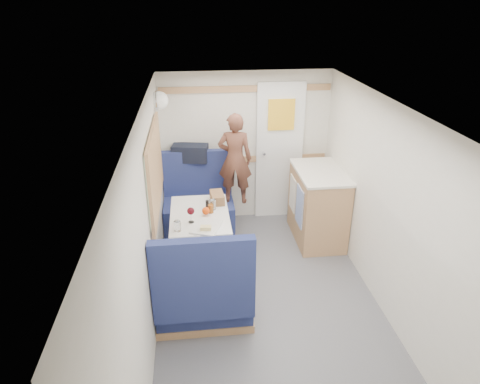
{
  "coord_description": "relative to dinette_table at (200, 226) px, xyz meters",
  "views": [
    {
      "loc": [
        -0.68,
        -3.05,
        2.86
      ],
      "look_at": [
        -0.23,
        0.9,
        1.0
      ],
      "focal_mm": 32.0,
      "sensor_mm": 36.0,
      "label": 1
    }
  ],
  "objects": [
    {
      "name": "floor",
      "position": [
        0.65,
        -1.0,
        -0.57
      ],
      "size": [
        4.5,
        4.5,
        0.0
      ],
      "primitive_type": "plane",
      "color": "#515156",
      "rests_on": "ground"
    },
    {
      "name": "ceiling",
      "position": [
        0.65,
        -1.0,
        1.43
      ],
      "size": [
        4.5,
        4.5,
        0.0
      ],
      "primitive_type": "plane",
      "rotation": [
        3.14,
        0.0,
        0.0
      ],
      "color": "silver",
      "rests_on": "wall_back"
    },
    {
      "name": "wall_back",
      "position": [
        0.65,
        1.25,
        0.43
      ],
      "size": [
        2.2,
        0.02,
        2.0
      ],
      "primitive_type": "cube",
      "color": "silver",
      "rests_on": "floor"
    },
    {
      "name": "wall_left",
      "position": [
        -0.45,
        -1.0,
        0.43
      ],
      "size": [
        0.02,
        4.5,
        2.0
      ],
      "primitive_type": "cube",
      "color": "silver",
      "rests_on": "floor"
    },
    {
      "name": "wall_right",
      "position": [
        1.75,
        -1.0,
        0.43
      ],
      "size": [
        0.02,
        4.5,
        2.0
      ],
      "primitive_type": "cube",
      "color": "silver",
      "rests_on": "floor"
    },
    {
      "name": "oak_trim_low",
      "position": [
        0.65,
        1.23,
        0.28
      ],
      "size": [
        2.15,
        0.02,
        0.08
      ],
      "primitive_type": "cube",
      "color": "#9E7347",
      "rests_on": "wall_back"
    },
    {
      "name": "oak_trim_high",
      "position": [
        0.65,
        1.23,
        1.21
      ],
      "size": [
        2.15,
        0.02,
        0.08
      ],
      "primitive_type": "cube",
      "color": "#9E7347",
      "rests_on": "wall_back"
    },
    {
      "name": "side_window",
      "position": [
        -0.43,
        0.0,
        0.68
      ],
      "size": [
        0.04,
        1.3,
        0.72
      ],
      "primitive_type": "cube",
      "color": "#98A78D",
      "rests_on": "wall_left"
    },
    {
      "name": "rear_door",
      "position": [
        1.1,
        1.22,
        0.41
      ],
      "size": [
        0.62,
        0.12,
        1.86
      ],
      "color": "white",
      "rests_on": "wall_back"
    },
    {
      "name": "dinette_table",
      "position": [
        0.0,
        0.0,
        0.0
      ],
      "size": [
        0.62,
        0.92,
        0.72
      ],
      "color": "white",
      "rests_on": "floor"
    },
    {
      "name": "bench_far",
      "position": [
        -0.0,
        0.86,
        -0.27
      ],
      "size": [
        0.9,
        0.59,
        1.05
      ],
      "color": "navy",
      "rests_on": "floor"
    },
    {
      "name": "bench_near",
      "position": [
        -0.0,
        -0.86,
        -0.27
      ],
      "size": [
        0.9,
        0.59,
        1.05
      ],
      "color": "navy",
      "rests_on": "floor"
    },
    {
      "name": "ledge",
      "position": [
        -0.0,
        1.12,
        0.31
      ],
      "size": [
        0.9,
        0.14,
        0.04
      ],
      "primitive_type": "cube",
      "color": "#9E7347",
      "rests_on": "bench_far"
    },
    {
      "name": "dome_light",
      "position": [
        -0.39,
        0.85,
        1.18
      ],
      "size": [
        0.2,
        0.2,
        0.2
      ],
      "primitive_type": "sphere",
      "color": "white",
      "rests_on": "wall_left"
    },
    {
      "name": "galley_counter",
      "position": [
        1.47,
        0.55,
        -0.1
      ],
      "size": [
        0.57,
        0.92,
        0.92
      ],
      "color": "#9E7347",
      "rests_on": "floor"
    },
    {
      "name": "person",
      "position": [
        0.46,
        0.8,
        0.45
      ],
      "size": [
        0.46,
        0.34,
        1.14
      ],
      "primitive_type": "imported",
      "rotation": [
        0.0,
        0.0,
        2.97
      ],
      "color": "brown",
      "rests_on": "bench_far"
    },
    {
      "name": "duffel_bag",
      "position": [
        -0.08,
        1.12,
        0.44
      ],
      "size": [
        0.48,
        0.29,
        0.22
      ],
      "primitive_type": "cube",
      "rotation": [
        0.0,
        0.0,
        -0.19
      ],
      "color": "black",
      "rests_on": "ledge"
    },
    {
      "name": "tray",
      "position": [
        0.06,
        -0.3,
        0.16
      ],
      "size": [
        0.36,
        0.4,
        0.02
      ],
      "primitive_type": "cube",
      "rotation": [
        0.0,
        0.0,
        -0.36
      ],
      "color": "silver",
      "rests_on": "dinette_table"
    },
    {
      "name": "orange_fruit",
      "position": [
        0.07,
        -0.05,
        0.21
      ],
      "size": [
        0.08,
        0.08,
        0.08
      ],
      "primitive_type": "sphere",
      "color": "orange",
      "rests_on": "tray"
    },
    {
      "name": "cheese_block",
      "position": [
        0.05,
        -0.38,
        0.19
      ],
      "size": [
        0.11,
        0.07,
        0.04
      ],
      "primitive_type": "cube",
      "rotation": [
        0.0,
        0.0,
        -0.11
      ],
      "color": "#DCC77F",
      "rests_on": "tray"
    },
    {
      "name": "wine_glass",
      "position": [
        -0.09,
        -0.18,
        0.28
      ],
      "size": [
        0.08,
        0.08,
        0.17
      ],
      "color": "white",
      "rests_on": "dinette_table"
    },
    {
      "name": "tumbler_left",
      "position": [
        -0.23,
        -0.34,
        0.21
      ],
      "size": [
        0.07,
        0.07,
        0.11
      ],
      "primitive_type": "cylinder",
      "color": "white",
      "rests_on": "dinette_table"
    },
    {
      "name": "tumbler_right",
      "position": [
        0.15,
        0.09,
        0.21
      ],
      "size": [
        0.07,
        0.07,
        0.11
      ],
      "primitive_type": "cylinder",
      "color": "white",
      "rests_on": "dinette_table"
    },
    {
      "name": "beer_glass",
      "position": [
        0.12,
        0.01,
        0.2
      ],
      "size": [
        0.06,
        0.06,
        0.09
      ],
      "primitive_type": "cylinder",
      "color": "brown",
      "rests_on": "dinette_table"
    },
    {
      "name": "pepper_grinder",
      "position": [
        0.09,
        0.12,
        0.2
      ],
      "size": [
        0.04,
        0.04,
        0.09
      ],
      "primitive_type": "cylinder",
      "color": "black",
      "rests_on": "dinette_table"
    },
    {
      "name": "bread_loaf",
      "position": [
        0.21,
        0.27,
        0.21
      ],
      "size": [
        0.16,
        0.27,
        0.11
      ],
      "primitive_type": "cube",
      "rotation": [
        0.0,
        0.0,
        0.08
      ],
      "color": "olive",
      "rests_on": "dinette_table"
    }
  ]
}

